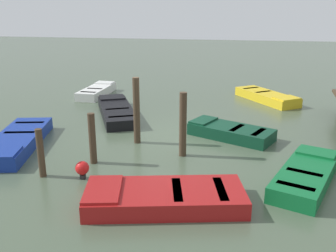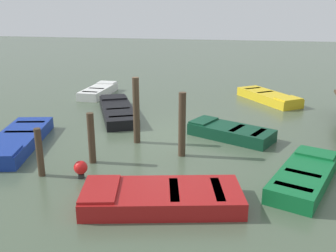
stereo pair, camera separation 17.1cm
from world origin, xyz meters
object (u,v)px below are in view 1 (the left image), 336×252
rowboat_green (306,175)px  rowboat_red (164,197)px  rowboat_yellow (267,97)px  rowboat_blue (17,141)px  mooring_piling_far_right (92,139)px  mooring_piling_mid_left (183,125)px  marker_buoy (82,169)px  mooring_piling_near_left (41,153)px  mooring_piling_mid_right (137,111)px  rowboat_dark_green (230,131)px  rowboat_white (97,91)px  rowboat_black (116,111)px

rowboat_green → rowboat_red: 3.79m
rowboat_yellow → rowboat_blue: same height
rowboat_blue → rowboat_green: (0.89, 8.66, 0.00)m
rowboat_yellow → mooring_piling_far_right: mooring_piling_far_right is taller
mooring_piling_mid_left → marker_buoy: 3.19m
mooring_piling_near_left → mooring_piling_mid_left: size_ratio=0.68×
marker_buoy → rowboat_green: bearing=98.6°
mooring_piling_mid_right → rowboat_red: bearing=23.5°
mooring_piling_mid_left → marker_buoy: size_ratio=4.06×
rowboat_red → mooring_piling_mid_right: mooring_piling_mid_right is taller
rowboat_red → mooring_piling_mid_left: mooring_piling_mid_left is taller
mooring_piling_far_right → mooring_piling_mid_left: mooring_piling_mid_left is taller
rowboat_green → mooring_piling_mid_right: mooring_piling_mid_right is taller
rowboat_red → rowboat_dark_green: bearing=-117.8°
rowboat_yellow → rowboat_white: (0.37, -8.39, 0.00)m
mooring_piling_mid_left → rowboat_white: bearing=-142.5°
rowboat_white → mooring_piling_near_left: mooring_piling_near_left is taller
rowboat_yellow → rowboat_red: same height
rowboat_black → marker_buoy: 5.91m
rowboat_blue → rowboat_yellow: bearing=120.4°
mooring_piling_far_right → mooring_piling_mid_left: bearing=113.2°
rowboat_red → marker_buoy: bearing=-35.2°
mooring_piling_near_left → rowboat_dark_green: bearing=130.5°
rowboat_dark_green → mooring_piling_near_left: size_ratio=2.32×
rowboat_white → mooring_piling_mid_left: 9.07m
rowboat_black → mooring_piling_near_left: size_ratio=3.22×
mooring_piling_far_right → marker_buoy: 1.14m
mooring_piling_mid_right → rowboat_black: bearing=-149.9°
rowboat_blue → rowboat_red: (2.71, 5.34, 0.00)m
rowboat_red → rowboat_white: same height
rowboat_yellow → mooring_piling_mid_left: bearing=-57.0°
mooring_piling_near_left → rowboat_red: bearing=75.5°
rowboat_red → marker_buoy: marker_buoy is taller
mooring_piling_near_left → mooring_piling_mid_right: size_ratio=0.61×
rowboat_yellow → mooring_piling_mid_right: size_ratio=1.61×
rowboat_red → rowboat_white: bearing=-74.5°
rowboat_blue → marker_buoy: bearing=46.1°
rowboat_yellow → mooring_piling_near_left: mooring_piling_near_left is taller
rowboat_yellow → rowboat_blue: bearing=-82.2°
rowboat_green → mooring_piling_near_left: (0.92, -6.78, 0.44)m
rowboat_dark_green → mooring_piling_mid_right: (1.09, -3.00, 0.87)m
mooring_piling_mid_left → rowboat_blue: bearing=-86.4°
rowboat_red → mooring_piling_mid_right: 4.32m
rowboat_blue → mooring_piling_mid_right: (-1.17, 3.65, 0.87)m
rowboat_blue → rowboat_black: size_ratio=0.98×
mooring_piling_near_left → marker_buoy: size_ratio=2.75×
rowboat_yellow → mooring_piling_far_right: (8.57, -5.31, 0.52)m
rowboat_blue → mooring_piling_mid_right: size_ratio=1.91×
rowboat_white → mooring_piling_mid_right: mooring_piling_mid_right is taller
rowboat_blue → mooring_piling_far_right: bearing=62.7°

